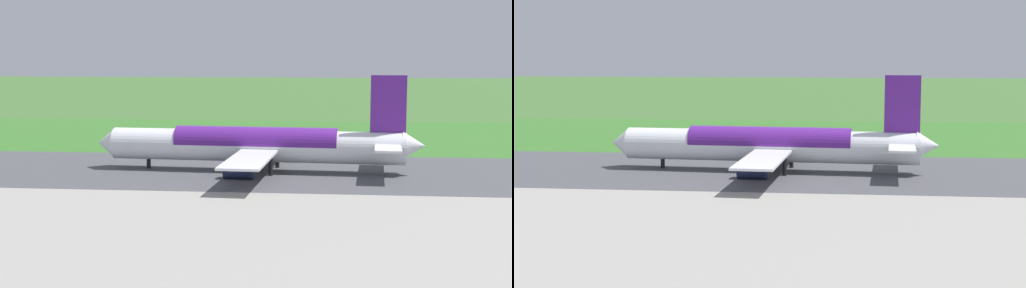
# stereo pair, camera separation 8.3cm
# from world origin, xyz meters

# --- Properties ---
(ground_plane) EXTENTS (800.00, 800.00, 0.00)m
(ground_plane) POSITION_xyz_m (0.00, 0.00, 0.00)
(ground_plane) COLOR #3D662D
(runway_asphalt) EXTENTS (600.00, 36.79, 0.06)m
(runway_asphalt) POSITION_xyz_m (0.00, 0.00, 0.03)
(runway_asphalt) COLOR #47474C
(runway_asphalt) RESTS_ON ground
(grass_verge_foreground) EXTENTS (600.00, 80.00, 0.04)m
(grass_verge_foreground) POSITION_xyz_m (0.00, -45.43, 0.02)
(grass_verge_foreground) COLOR #346B27
(grass_verge_foreground) RESTS_ON ground
(airliner_main) EXTENTS (54.14, 44.29, 15.88)m
(airliner_main) POSITION_xyz_m (-2.67, 0.02, 4.35)
(airliner_main) COLOR white
(airliner_main) RESTS_ON ground
(no_stopping_sign) EXTENTS (0.60, 0.10, 2.90)m
(no_stopping_sign) POSITION_xyz_m (-0.46, -41.08, 1.71)
(no_stopping_sign) COLOR slate
(no_stopping_sign) RESTS_ON ground
(traffic_cone_orange) EXTENTS (0.40, 0.40, 0.55)m
(traffic_cone_orange) POSITION_xyz_m (5.82, -46.09, 0.28)
(traffic_cone_orange) COLOR orange
(traffic_cone_orange) RESTS_ON ground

